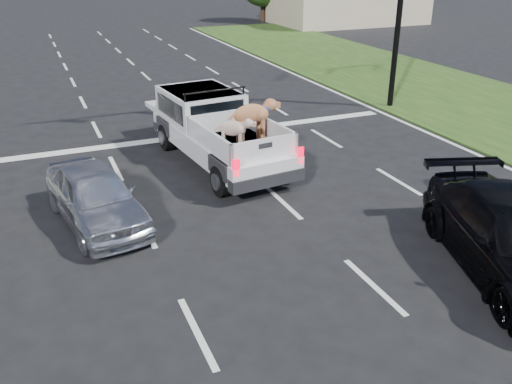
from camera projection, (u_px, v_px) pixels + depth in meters
ground at (291, 308)px, 9.65m from camera, size 160.00×160.00×0.00m
road_markings at (188, 177)px, 15.16m from camera, size 17.75×60.00×0.01m
building_right at (348, 1)px, 45.24m from camera, size 12.00×7.00×3.60m
pickup_truck at (217, 129)px, 15.85m from camera, size 2.68×5.98×2.17m
silver_sedan at (95, 196)px, 12.38m from camera, size 2.24×4.17×1.35m
black_coupe at (512, 238)px, 10.45m from camera, size 3.58×5.56×1.50m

